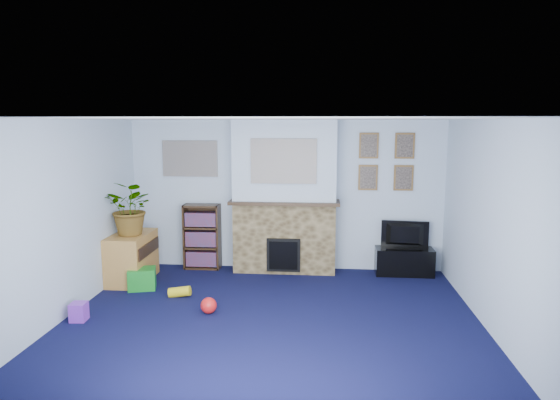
# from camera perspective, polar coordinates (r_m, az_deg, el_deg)

# --- Properties ---
(floor) EXTENTS (5.00, 4.50, 0.01)m
(floor) POSITION_cam_1_polar(r_m,az_deg,el_deg) (6.16, -1.04, -13.65)
(floor) COLOR #0E0F35
(floor) RESTS_ON ground
(ceiling) EXTENTS (5.00, 4.50, 0.01)m
(ceiling) POSITION_cam_1_polar(r_m,az_deg,el_deg) (5.69, -1.11, 9.27)
(ceiling) COLOR white
(ceiling) RESTS_ON wall_back
(wall_back) EXTENTS (5.00, 0.04, 2.40)m
(wall_back) POSITION_cam_1_polar(r_m,az_deg,el_deg) (8.01, 0.65, 0.56)
(wall_back) COLOR silver
(wall_back) RESTS_ON ground
(wall_front) EXTENTS (5.00, 0.04, 2.40)m
(wall_front) POSITION_cam_1_polar(r_m,az_deg,el_deg) (3.65, -4.91, -9.71)
(wall_front) COLOR silver
(wall_front) RESTS_ON ground
(wall_left) EXTENTS (0.04, 4.50, 2.40)m
(wall_left) POSITION_cam_1_polar(r_m,az_deg,el_deg) (6.56, -23.36, -2.05)
(wall_left) COLOR silver
(wall_left) RESTS_ON ground
(wall_right) EXTENTS (0.04, 4.50, 2.40)m
(wall_right) POSITION_cam_1_polar(r_m,az_deg,el_deg) (6.08, 23.11, -2.86)
(wall_right) COLOR silver
(wall_right) RESTS_ON ground
(chimney_breast) EXTENTS (1.72, 0.50, 2.40)m
(chimney_breast) POSITION_cam_1_polar(r_m,az_deg,el_deg) (7.82, 0.53, 0.23)
(chimney_breast) COLOR brown
(chimney_breast) RESTS_ON ground
(collage_main) EXTENTS (1.00, 0.03, 0.68)m
(collage_main) POSITION_cam_1_polar(r_m,az_deg,el_deg) (7.54, 0.41, 4.47)
(collage_main) COLOR gray
(collage_main) RESTS_ON chimney_breast
(collage_left) EXTENTS (0.90, 0.03, 0.58)m
(collage_left) POSITION_cam_1_polar(r_m,az_deg,el_deg) (8.20, -10.25, 4.69)
(collage_left) COLOR gray
(collage_left) RESTS_ON wall_back
(portrait_tl) EXTENTS (0.30, 0.03, 0.40)m
(portrait_tl) POSITION_cam_1_polar(r_m,az_deg,el_deg) (7.92, 10.11, 6.14)
(portrait_tl) COLOR brown
(portrait_tl) RESTS_ON wall_back
(portrait_tr) EXTENTS (0.30, 0.03, 0.40)m
(portrait_tr) POSITION_cam_1_polar(r_m,az_deg,el_deg) (7.99, 14.07, 6.03)
(portrait_tr) COLOR brown
(portrait_tr) RESTS_ON wall_back
(portrait_bl) EXTENTS (0.30, 0.03, 0.40)m
(portrait_bl) POSITION_cam_1_polar(r_m,az_deg,el_deg) (7.96, 10.02, 2.54)
(portrait_bl) COLOR brown
(portrait_bl) RESTS_ON wall_back
(portrait_br) EXTENTS (0.30, 0.03, 0.40)m
(portrait_br) POSITION_cam_1_polar(r_m,az_deg,el_deg) (8.03, 13.93, 2.47)
(portrait_br) COLOR brown
(portrait_br) RESTS_ON wall_back
(tv_stand) EXTENTS (0.88, 0.37, 0.42)m
(tv_stand) POSITION_cam_1_polar(r_m,az_deg,el_deg) (8.08, 14.01, -6.72)
(tv_stand) COLOR black
(tv_stand) RESTS_ON ground
(television) EXTENTS (0.73, 0.17, 0.42)m
(television) POSITION_cam_1_polar(r_m,az_deg,el_deg) (8.00, 14.09, -3.90)
(television) COLOR black
(television) RESTS_ON tv_stand
(bookshelf) EXTENTS (0.58, 0.28, 1.05)m
(bookshelf) POSITION_cam_1_polar(r_m,az_deg,el_deg) (8.22, -8.87, -4.30)
(bookshelf) COLOR #322012
(bookshelf) RESTS_ON ground
(sideboard) EXTENTS (0.51, 0.92, 0.72)m
(sideboard) POSITION_cam_1_polar(r_m,az_deg,el_deg) (7.84, -16.56, -6.36)
(sideboard) COLOR #BD843C
(sideboard) RESTS_ON ground
(potted_plant) EXTENTS (0.84, 0.77, 0.80)m
(potted_plant) POSITION_cam_1_polar(r_m,az_deg,el_deg) (7.61, -16.60, -0.89)
(potted_plant) COLOR #26661E
(potted_plant) RESTS_ON sideboard
(mantel_clock) EXTENTS (0.11, 0.06, 0.15)m
(mantel_clock) POSITION_cam_1_polar(r_m,az_deg,el_deg) (7.77, -0.24, 0.45)
(mantel_clock) COLOR gold
(mantel_clock) RESTS_ON chimney_breast
(mantel_candle) EXTENTS (0.05, 0.05, 0.16)m
(mantel_candle) POSITION_cam_1_polar(r_m,az_deg,el_deg) (7.74, 3.02, 0.48)
(mantel_candle) COLOR #B2BFC6
(mantel_candle) RESTS_ON chimney_breast
(mantel_teddy) EXTENTS (0.12, 0.12, 0.12)m
(mantel_teddy) POSITION_cam_1_polar(r_m,az_deg,el_deg) (7.82, -3.13, 0.45)
(mantel_teddy) COLOR gray
(mantel_teddy) RESTS_ON chimney_breast
(mantel_can) EXTENTS (0.06, 0.06, 0.13)m
(mantel_can) POSITION_cam_1_polar(r_m,az_deg,el_deg) (7.74, 6.21, 0.29)
(mantel_can) COLOR purple
(mantel_can) RESTS_ON chimney_breast
(green_crate) EXTENTS (0.44, 0.39, 0.30)m
(green_crate) POSITION_cam_1_polar(r_m,az_deg,el_deg) (7.47, -15.49, -8.73)
(green_crate) COLOR #198C26
(green_crate) RESTS_ON ground
(toy_ball) EXTENTS (0.20, 0.20, 0.20)m
(toy_ball) POSITION_cam_1_polar(r_m,az_deg,el_deg) (6.42, -8.15, -11.94)
(toy_ball) COLOR red
(toy_ball) RESTS_ON ground
(toy_block) EXTENTS (0.19, 0.19, 0.22)m
(toy_block) POSITION_cam_1_polar(r_m,az_deg,el_deg) (6.59, -22.00, -11.77)
(toy_block) COLOR purple
(toy_block) RESTS_ON ground
(toy_tube) EXTENTS (0.31, 0.14, 0.18)m
(toy_tube) POSITION_cam_1_polar(r_m,az_deg,el_deg) (7.05, -11.39, -10.25)
(toy_tube) COLOR yellow
(toy_tube) RESTS_ON ground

